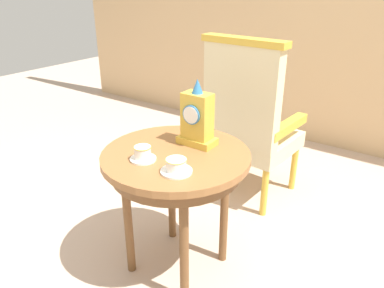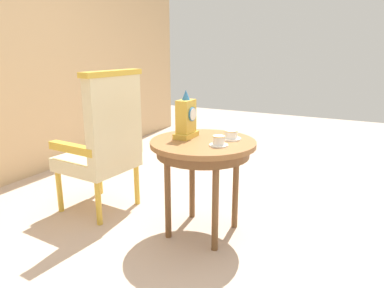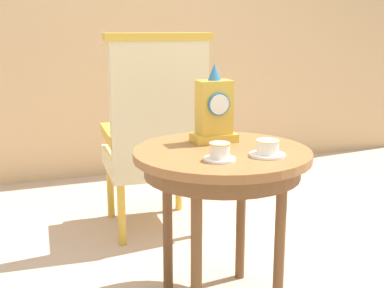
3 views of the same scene
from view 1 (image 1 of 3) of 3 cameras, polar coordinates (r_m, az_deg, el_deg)
name	(u,v)px [view 1 (image 1 of 3)]	position (r m, az deg, el deg)	size (l,w,h in m)	color
ground_plane	(173,277)	(2.10, -2.94, -19.78)	(10.00, 10.00, 0.00)	#BCA38E
side_table	(176,167)	(1.82, -2.46, -3.61)	(0.72, 0.72, 0.69)	brown
teacup_left	(143,154)	(1.72, -7.59, -1.52)	(0.12, 0.12, 0.07)	white
teacup_right	(176,166)	(1.60, -2.43, -3.45)	(0.14, 0.14, 0.06)	white
mantel_clock	(197,119)	(1.83, 0.78, 3.87)	(0.19, 0.11, 0.34)	gold
armchair	(249,120)	(2.50, 8.74, 3.70)	(0.58, 0.56, 1.14)	beige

